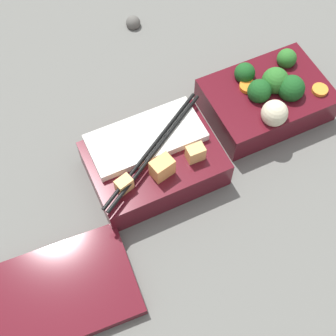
{
  "coord_description": "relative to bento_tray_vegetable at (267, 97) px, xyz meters",
  "views": [
    {
      "loc": [
        0.21,
        0.33,
        0.6
      ],
      "look_at": [
        0.08,
        0.05,
        0.05
      ],
      "focal_mm": 50.0,
      "sensor_mm": 36.0,
      "label": 1
    }
  ],
  "objects": [
    {
      "name": "ground_plane",
      "position": [
        0.11,
        0.01,
        -0.03
      ],
      "size": [
        3.0,
        3.0,
        0.0
      ],
      "primitive_type": "plane",
      "color": "slate"
    },
    {
      "name": "bento_tray_vegetable",
      "position": [
        0.0,
        0.0,
        0.0
      ],
      "size": [
        0.18,
        0.13,
        0.08
      ],
      "color": "#510F19",
      "rests_on": "ground_plane"
    },
    {
      "name": "bento_tray_rice",
      "position": [
        0.2,
        0.03,
        -0.0
      ],
      "size": [
        0.19,
        0.13,
        0.08
      ],
      "color": "#510F19",
      "rests_on": "ground_plane"
    },
    {
      "name": "bento_lid",
      "position": [
        0.38,
        0.14,
        -0.02
      ],
      "size": [
        0.19,
        0.14,
        0.02
      ],
      "primitive_type": "cube",
      "rotation": [
        0.0,
        0.0,
        -0.06
      ],
      "color": "#510F19",
      "rests_on": "ground_plane"
    },
    {
      "name": "pebble_1",
      "position": [
        0.12,
        -0.26,
        -0.03
      ],
      "size": [
        0.03,
        0.03,
        0.03
      ],
      "primitive_type": "sphere",
      "color": "#595651",
      "rests_on": "ground_plane"
    }
  ]
}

